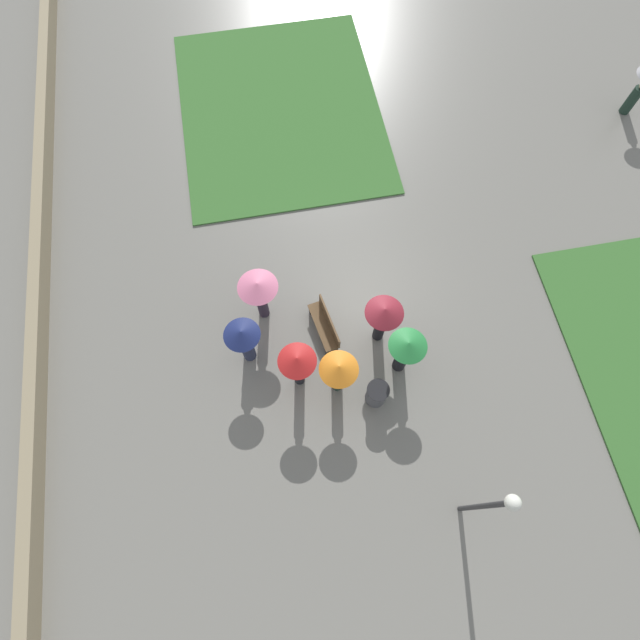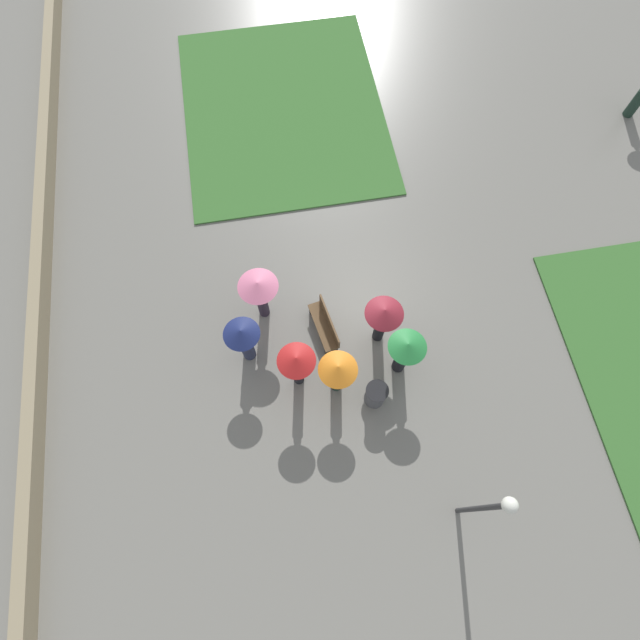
{
  "view_description": "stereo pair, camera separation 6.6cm",
  "coord_description": "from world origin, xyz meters",
  "px_view_note": "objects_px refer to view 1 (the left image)",
  "views": [
    {
      "loc": [
        5.85,
        -2.39,
        13.65
      ],
      "look_at": [
        0.58,
        -1.43,
        0.6
      ],
      "focal_mm": 28.0,
      "sensor_mm": 36.0,
      "label": 1
    },
    {
      "loc": [
        5.86,
        -2.33,
        13.65
      ],
      "look_at": [
        0.58,
        -1.43,
        0.6
      ],
      "focal_mm": 28.0,
      "sensor_mm": 36.0,
      "label": 2
    }
  ],
  "objects_px": {
    "trash_bin": "(377,394)",
    "crowd_person_red": "(298,364)",
    "crowd_person_pink": "(259,292)",
    "lamp_post": "(492,505)",
    "crowd_person_orange": "(339,372)",
    "crowd_person_navy": "(244,340)",
    "crowd_person_maroon": "(383,317)",
    "park_bench": "(326,325)",
    "crowd_person_green": "(405,351)"
  },
  "relations": [
    {
      "from": "trash_bin",
      "to": "crowd_person_red",
      "type": "xyz_separation_m",
      "value": [
        -0.89,
        -1.97,
        1.01
      ]
    },
    {
      "from": "trash_bin",
      "to": "crowd_person_pink",
      "type": "relative_size",
      "value": 0.46
    },
    {
      "from": "lamp_post",
      "to": "crowd_person_orange",
      "type": "distance_m",
      "value": 4.65
    },
    {
      "from": "trash_bin",
      "to": "crowd_person_navy",
      "type": "relative_size",
      "value": 0.48
    },
    {
      "from": "crowd_person_maroon",
      "to": "crowd_person_red",
      "type": "bearing_deg",
      "value": 30.02
    },
    {
      "from": "crowd_person_maroon",
      "to": "crowd_person_navy",
      "type": "distance_m",
      "value": 3.74
    },
    {
      "from": "crowd_person_red",
      "to": "crowd_person_pink",
      "type": "height_order",
      "value": "same"
    },
    {
      "from": "park_bench",
      "to": "crowd_person_orange",
      "type": "height_order",
      "value": "crowd_person_orange"
    },
    {
      "from": "crowd_person_navy",
      "to": "crowd_person_orange",
      "type": "bearing_deg",
      "value": -166.22
    },
    {
      "from": "crowd_person_maroon",
      "to": "crowd_person_green",
      "type": "height_order",
      "value": "crowd_person_maroon"
    },
    {
      "from": "crowd_person_green",
      "to": "crowd_person_pink",
      "type": "relative_size",
      "value": 0.97
    },
    {
      "from": "crowd_person_orange",
      "to": "crowd_person_navy",
      "type": "bearing_deg",
      "value": 43.66
    },
    {
      "from": "crowd_person_pink",
      "to": "crowd_person_navy",
      "type": "xyz_separation_m",
      "value": [
        1.24,
        -0.59,
        -0.19
      ]
    },
    {
      "from": "crowd_person_pink",
      "to": "crowd_person_orange",
      "type": "bearing_deg",
      "value": 52.37
    },
    {
      "from": "park_bench",
      "to": "crowd_person_green",
      "type": "relative_size",
      "value": 0.83
    },
    {
      "from": "crowd_person_maroon",
      "to": "crowd_person_orange",
      "type": "xyz_separation_m",
      "value": [
        1.25,
        -1.45,
        -0.06
      ]
    },
    {
      "from": "lamp_post",
      "to": "crowd_person_red",
      "type": "height_order",
      "value": "lamp_post"
    },
    {
      "from": "trash_bin",
      "to": "crowd_person_red",
      "type": "bearing_deg",
      "value": -114.29
    },
    {
      "from": "crowd_person_orange",
      "to": "crowd_person_pink",
      "type": "height_order",
      "value": "crowd_person_pink"
    },
    {
      "from": "crowd_person_green",
      "to": "park_bench",
      "type": "bearing_deg",
      "value": 164.55
    },
    {
      "from": "lamp_post",
      "to": "crowd_person_red",
      "type": "xyz_separation_m",
      "value": [
        -4.1,
        -3.47,
        -1.13
      ]
    },
    {
      "from": "crowd_person_maroon",
      "to": "crowd_person_green",
      "type": "bearing_deg",
      "value": 120.8
    },
    {
      "from": "crowd_person_maroon",
      "to": "crowd_person_orange",
      "type": "distance_m",
      "value": 1.92
    },
    {
      "from": "crowd_person_maroon",
      "to": "crowd_person_red",
      "type": "relative_size",
      "value": 0.98
    },
    {
      "from": "lamp_post",
      "to": "trash_bin",
      "type": "height_order",
      "value": "lamp_post"
    },
    {
      "from": "park_bench",
      "to": "crowd_person_maroon",
      "type": "relative_size",
      "value": 0.82
    },
    {
      "from": "park_bench",
      "to": "crowd_person_pink",
      "type": "height_order",
      "value": "crowd_person_pink"
    },
    {
      "from": "trash_bin",
      "to": "park_bench",
      "type": "bearing_deg",
      "value": -156.09
    },
    {
      "from": "lamp_post",
      "to": "crowd_person_navy",
      "type": "distance_m",
      "value": 7.08
    },
    {
      "from": "park_bench",
      "to": "trash_bin",
      "type": "relative_size",
      "value": 1.76
    },
    {
      "from": "park_bench",
      "to": "crowd_person_navy",
      "type": "bearing_deg",
      "value": -91.32
    },
    {
      "from": "crowd_person_navy",
      "to": "lamp_post",
      "type": "bearing_deg",
      "value": 177.14
    },
    {
      "from": "lamp_post",
      "to": "crowd_person_pink",
      "type": "bearing_deg",
      "value": -146.55
    },
    {
      "from": "crowd_person_maroon",
      "to": "trash_bin",
      "type": "bearing_deg",
      "value": 84.85
    },
    {
      "from": "trash_bin",
      "to": "crowd_person_red",
      "type": "relative_size",
      "value": 0.46
    },
    {
      "from": "crowd_person_orange",
      "to": "trash_bin",
      "type": "bearing_deg",
      "value": -135.03
    },
    {
      "from": "crowd_person_red",
      "to": "crowd_person_pink",
      "type": "xyz_separation_m",
      "value": [
        -2.21,
        -0.7,
        0.01
      ]
    },
    {
      "from": "lamp_post",
      "to": "crowd_person_green",
      "type": "distance_m",
      "value": 4.26
    },
    {
      "from": "crowd_person_red",
      "to": "crowd_person_navy",
      "type": "relative_size",
      "value": 1.04
    },
    {
      "from": "trash_bin",
      "to": "crowd_person_orange",
      "type": "distance_m",
      "value": 1.45
    },
    {
      "from": "crowd_person_green",
      "to": "crowd_person_pink",
      "type": "distance_m",
      "value": 4.22
    },
    {
      "from": "lamp_post",
      "to": "crowd_person_orange",
      "type": "height_order",
      "value": "lamp_post"
    },
    {
      "from": "crowd_person_navy",
      "to": "trash_bin",
      "type": "bearing_deg",
      "value": -165.83
    },
    {
      "from": "crowd_person_orange",
      "to": "crowd_person_maroon",
      "type": "bearing_deg",
      "value": -65.31
    },
    {
      "from": "park_bench",
      "to": "crowd_person_maroon",
      "type": "bearing_deg",
      "value": 63.61
    },
    {
      "from": "park_bench",
      "to": "crowd_person_navy",
      "type": "distance_m",
      "value": 2.44
    },
    {
      "from": "lamp_post",
      "to": "crowd_person_red",
      "type": "relative_size",
      "value": 2.02
    },
    {
      "from": "crowd_person_green",
      "to": "crowd_person_red",
      "type": "distance_m",
      "value": 2.84
    },
    {
      "from": "crowd_person_pink",
      "to": "crowd_person_navy",
      "type": "height_order",
      "value": "crowd_person_pink"
    },
    {
      "from": "park_bench",
      "to": "crowd_person_pink",
      "type": "bearing_deg",
      "value": -127.8
    }
  ]
}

